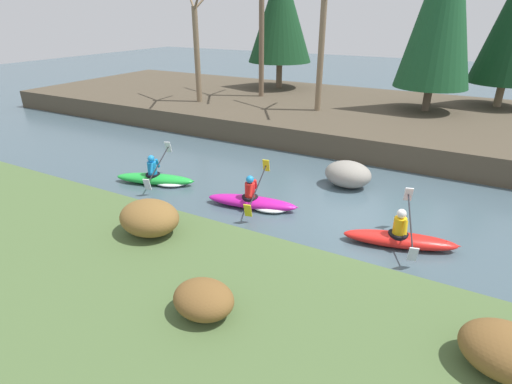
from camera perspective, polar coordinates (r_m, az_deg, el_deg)
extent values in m
plane|color=#425660|center=(11.55, 14.91, -3.82)|extent=(90.00, 90.00, 0.00)
cube|color=#4C6638|center=(7.06, 2.47, -21.11)|extent=(44.00, 5.50, 0.53)
cube|color=#4C4233|center=(20.70, 22.33, 9.10)|extent=(44.00, 11.13, 0.97)
cylinder|color=brown|center=(25.76, 3.32, 16.38)|extent=(0.36, 0.36, 1.55)
cone|color=#143D1E|center=(25.51, 3.53, 24.27)|extent=(3.78, 3.78, 5.53)
cylinder|color=brown|center=(21.07, 23.25, 12.13)|extent=(0.36, 0.36, 1.11)
cone|color=#194C28|center=(20.73, 25.34, 23.59)|extent=(3.33, 3.33, 7.39)
cylinder|color=#7A664C|center=(23.65, 31.43, 11.77)|extent=(0.36, 0.36, 1.15)
cylinder|color=#7A664C|center=(21.52, -8.42, 18.68)|extent=(0.28, 0.28, 4.58)
cylinder|color=brown|center=(22.74, 0.79, 20.62)|extent=(0.28, 0.28, 5.70)
cylinder|color=#7A664C|center=(19.45, 9.23, 18.58)|extent=(0.28, 0.28, 4.94)
ellipsoid|color=brown|center=(9.63, -14.98, -3.56)|extent=(1.46, 1.22, 0.79)
ellipsoid|color=brown|center=(7.10, -7.50, -14.94)|extent=(1.10, 0.91, 0.59)
ellipsoid|color=brown|center=(7.10, 32.26, -18.67)|extent=(1.30, 1.08, 0.70)
ellipsoid|color=red|center=(10.51, 19.80, -6.45)|extent=(2.76, 1.29, 0.34)
cone|color=red|center=(10.74, 26.41, -6.87)|extent=(0.39, 0.28, 0.20)
cylinder|color=black|center=(10.43, 19.64, -5.74)|extent=(0.59, 0.59, 0.08)
cylinder|color=yellow|center=(10.31, 19.83, -4.53)|extent=(0.37, 0.37, 0.42)
sphere|color=white|center=(10.17, 20.09, -2.92)|extent=(0.28, 0.28, 0.23)
cylinder|color=yellow|center=(10.50, 20.33, -3.55)|extent=(0.15, 0.24, 0.35)
cylinder|color=yellow|center=(10.08, 20.57, -4.79)|extent=(0.15, 0.24, 0.35)
cylinder|color=black|center=(10.29, 21.20, -4.02)|extent=(0.54, 1.86, 0.65)
cube|color=white|center=(11.01, 20.94, -0.31)|extent=(0.23, 0.21, 0.41)
cube|color=white|center=(9.62, 21.50, -8.27)|extent=(0.23, 0.21, 0.41)
ellipsoid|color=#C61999|center=(11.77, -0.62, -1.46)|extent=(2.77, 1.17, 0.34)
cone|color=#C61999|center=(11.50, 5.31, -2.13)|extent=(0.39, 0.27, 0.20)
cylinder|color=black|center=(11.72, -0.86, -0.79)|extent=(0.57, 0.57, 0.08)
cylinder|color=red|center=(11.62, -0.87, 0.33)|extent=(0.36, 0.36, 0.42)
sphere|color=#1E89D1|center=(11.49, -0.88, 1.81)|extent=(0.27, 0.27, 0.23)
cylinder|color=red|center=(11.77, -0.06, 1.11)|extent=(0.14, 0.24, 0.35)
cylinder|color=red|center=(11.35, -0.74, 0.20)|extent=(0.14, 0.24, 0.35)
cylinder|color=black|center=(11.51, 0.22, 0.77)|extent=(0.45, 1.88, 0.65)
cube|color=yellow|center=(12.24, 1.46, 3.81)|extent=(0.23, 0.20, 0.41)
cube|color=yellow|center=(10.82, -1.18, -2.66)|extent=(0.23, 0.20, 0.41)
ellipsoid|color=white|center=(11.68, 1.96, -2.14)|extent=(1.23, 0.92, 0.18)
ellipsoid|color=green|center=(13.84, -14.26, 1.82)|extent=(2.75, 1.43, 0.34)
cone|color=green|center=(13.38, -9.40, 1.56)|extent=(0.40, 0.30, 0.20)
cylinder|color=black|center=(13.80, -14.52, 2.39)|extent=(0.61, 0.61, 0.08)
cylinder|color=#1984CC|center=(13.71, -14.62, 3.35)|extent=(0.38, 0.38, 0.42)
sphere|color=#1E89D1|center=(13.61, -14.77, 4.63)|extent=(0.29, 0.29, 0.23)
cylinder|color=#1984CC|center=(13.85, -13.89, 4.02)|extent=(0.16, 0.24, 0.35)
cylinder|color=#1984CC|center=(13.44, -14.68, 3.32)|extent=(0.16, 0.24, 0.35)
cylinder|color=black|center=(13.58, -13.79, 3.81)|extent=(0.65, 1.82, 0.65)
cube|color=white|center=(14.30, -12.44, 6.30)|extent=(0.24, 0.21, 0.41)
cube|color=white|center=(12.89, -15.28, 1.04)|extent=(0.24, 0.21, 0.41)
ellipsoid|color=white|center=(13.66, -12.12, 1.37)|extent=(1.27, 1.01, 0.18)
ellipsoid|color=gray|center=(13.46, 12.99, 2.50)|extent=(1.52, 1.19, 0.86)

